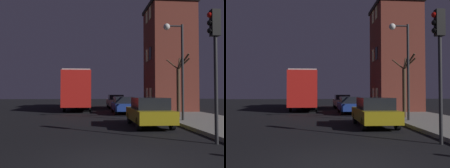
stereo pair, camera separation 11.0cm
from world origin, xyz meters
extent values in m
plane|color=black|center=(0.00, 0.00, 0.00)|extent=(120.00, 120.00, 0.00)
cube|color=brown|center=(6.31, 15.92, 4.71)|extent=(3.65, 4.34, 9.08)
cube|color=black|center=(6.31, 15.92, 9.40)|extent=(3.89, 4.58, 0.30)
cube|color=#F2D172|center=(4.46, 15.28, 1.57)|extent=(0.03, 0.70, 1.10)
cube|color=#F2D172|center=(4.46, 16.56, 1.57)|extent=(0.03, 0.70, 1.10)
cube|color=black|center=(4.46, 15.28, 5.11)|extent=(0.03, 0.70, 1.10)
cube|color=#F2D172|center=(4.46, 16.56, 5.11)|extent=(0.03, 0.70, 1.10)
cube|color=#F2D172|center=(4.46, 15.28, 8.65)|extent=(0.03, 0.70, 1.10)
cube|color=#F2D172|center=(4.46, 16.56, 8.65)|extent=(0.03, 0.70, 1.10)
cylinder|color=#28282B|center=(4.53, 7.93, 2.89)|extent=(0.14, 0.14, 5.44)
cylinder|color=#28282B|center=(4.08, 7.93, 5.51)|extent=(0.90, 0.09, 0.09)
sphere|color=white|center=(3.63, 7.93, 5.46)|extent=(0.37, 0.37, 0.37)
cylinder|color=#28282B|center=(3.53, 2.28, 1.82)|extent=(0.12, 0.12, 3.64)
cube|color=black|center=(3.53, 2.28, 4.09)|extent=(0.30, 0.24, 0.90)
sphere|color=red|center=(3.35, 2.28, 4.36)|extent=(0.20, 0.20, 0.20)
sphere|color=black|center=(3.35, 2.28, 4.09)|extent=(0.20, 0.20, 0.20)
sphere|color=black|center=(3.35, 2.28, 3.82)|extent=(0.20, 0.20, 0.20)
cylinder|color=#473323|center=(4.86, 9.53, 1.68)|extent=(0.23, 0.23, 3.04)
cylinder|color=#473323|center=(4.86, 9.12, 3.63)|extent=(0.11, 0.90, 0.92)
cylinder|color=#473323|center=(5.15, 10.19, 3.62)|extent=(0.72, 1.41, 0.94)
cylinder|color=#473323|center=(4.50, 9.57, 3.50)|extent=(0.78, 0.16, 0.66)
cylinder|color=#473323|center=(5.14, 9.30, 3.52)|extent=(0.68, 0.58, 0.71)
cylinder|color=#473323|center=(5.06, 9.16, 3.64)|extent=(0.55, 0.88, 0.95)
cube|color=red|center=(-1.86, 20.76, 2.04)|extent=(2.48, 11.97, 3.12)
cube|color=black|center=(-1.86, 20.76, 2.60)|extent=(2.50, 11.01, 1.12)
cube|color=#B2B2B2|center=(-1.86, 20.76, 3.66)|extent=(2.36, 11.37, 0.12)
cylinder|color=black|center=(-0.71, 24.65, 0.48)|extent=(0.18, 0.96, 0.96)
cylinder|color=black|center=(-3.01, 24.65, 0.48)|extent=(0.18, 0.96, 0.96)
cylinder|color=black|center=(-0.71, 16.87, 0.48)|extent=(0.18, 0.96, 0.96)
cylinder|color=black|center=(-3.01, 16.87, 0.48)|extent=(0.18, 0.96, 0.96)
cube|color=olive|center=(2.28, 6.74, 0.60)|extent=(1.75, 4.04, 0.59)
cube|color=black|center=(2.28, 6.54, 1.18)|extent=(1.54, 2.10, 0.58)
cylinder|color=black|center=(3.07, 8.05, 0.30)|extent=(0.18, 0.60, 0.60)
cylinder|color=black|center=(1.50, 8.05, 0.30)|extent=(0.18, 0.60, 0.60)
cylinder|color=black|center=(3.07, 5.42, 0.30)|extent=(0.18, 0.60, 0.60)
cylinder|color=black|center=(1.50, 5.42, 0.30)|extent=(0.18, 0.60, 0.60)
cube|color=navy|center=(2.11, 14.53, 0.59)|extent=(1.90, 4.23, 0.55)
cube|color=black|center=(2.11, 14.32, 1.12)|extent=(1.67, 2.20, 0.51)
cylinder|color=black|center=(2.97, 15.90, 0.31)|extent=(0.18, 0.63, 0.63)
cylinder|color=black|center=(1.25, 15.90, 0.31)|extent=(0.18, 0.63, 0.63)
cylinder|color=black|center=(2.97, 13.15, 0.31)|extent=(0.18, 0.63, 0.63)
cylinder|color=black|center=(1.25, 13.15, 0.31)|extent=(0.18, 0.63, 0.63)
cube|color=#B7BABF|center=(2.09, 21.82, 0.63)|extent=(1.71, 4.69, 0.64)
cube|color=black|center=(2.09, 21.59, 1.21)|extent=(1.50, 2.44, 0.52)
cylinder|color=black|center=(2.85, 23.35, 0.31)|extent=(0.18, 0.62, 0.62)
cylinder|color=black|center=(1.32, 23.35, 0.31)|extent=(0.18, 0.62, 0.62)
cylinder|color=black|center=(2.85, 20.30, 0.31)|extent=(0.18, 0.62, 0.62)
cylinder|color=black|center=(1.32, 20.30, 0.31)|extent=(0.18, 0.62, 0.62)
camera|label=1|loc=(-0.68, -5.77, 1.73)|focal=40.00mm
camera|label=2|loc=(-0.57, -5.78, 1.73)|focal=40.00mm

